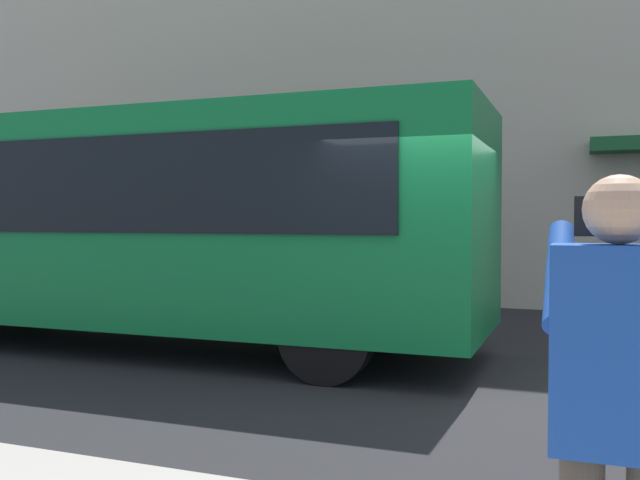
% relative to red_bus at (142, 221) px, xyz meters
% --- Properties ---
extents(ground_plane, '(60.00, 60.00, 0.00)m').
position_rel_red_bus_xyz_m(ground_plane, '(-4.28, 0.60, -1.68)').
color(ground_plane, '#232326').
extents(red_bus, '(9.05, 2.54, 3.08)m').
position_rel_red_bus_xyz_m(red_bus, '(0.00, 0.00, 0.00)').
color(red_bus, '#0F7238').
rests_on(red_bus, ground_plane).
extents(pedestrian_photographer, '(0.53, 0.52, 1.70)m').
position_rel_red_bus_xyz_m(pedestrian_photographer, '(-5.60, 5.41, -0.54)').
color(pedestrian_photographer, '#4C4238').
rests_on(pedestrian_photographer, sidewalk_curb).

